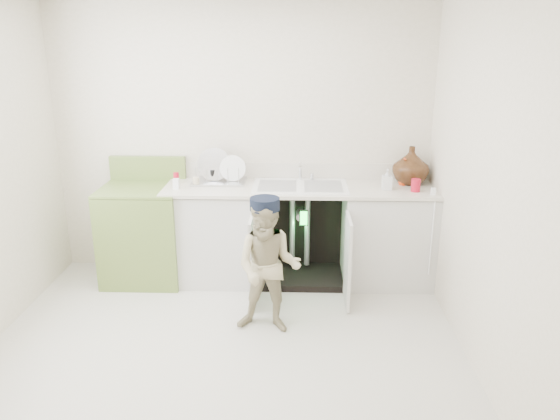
# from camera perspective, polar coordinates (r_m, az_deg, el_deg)

# --- Properties ---
(ground) EXTENTS (3.50, 3.50, 0.00)m
(ground) POSITION_cam_1_polar(r_m,az_deg,el_deg) (4.18, -5.76, -13.97)
(ground) COLOR beige
(ground) RESTS_ON ground
(room_shell) EXTENTS (6.00, 5.50, 1.26)m
(room_shell) POSITION_cam_1_polar(r_m,az_deg,el_deg) (3.68, -6.36, 2.79)
(room_shell) COLOR silver
(room_shell) RESTS_ON ground
(counter_run) EXTENTS (2.44, 1.02, 1.24)m
(counter_run) POSITION_cam_1_polar(r_m,az_deg,el_deg) (5.03, 2.48, -2.16)
(counter_run) COLOR silver
(counter_run) RESTS_ON ground
(avocado_stove) EXTENTS (0.72, 0.65, 1.11)m
(avocado_stove) POSITION_cam_1_polar(r_m,az_deg,el_deg) (5.21, -14.00, -2.22)
(avocado_stove) COLOR olive
(avocado_stove) RESTS_ON ground
(repair_worker) EXTENTS (0.59, 0.84, 1.07)m
(repair_worker) POSITION_cam_1_polar(r_m,az_deg,el_deg) (4.13, -1.23, -5.89)
(repair_worker) COLOR tan
(repair_worker) RESTS_ON ground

